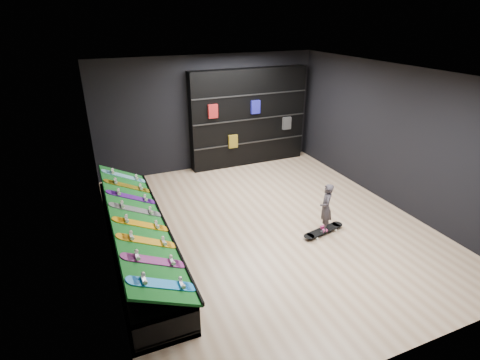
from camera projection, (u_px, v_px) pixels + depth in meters
name	position (u px, v px, depth m)	size (l,w,h in m)	color
floor	(266.00, 224.00, 7.63)	(6.00, 7.00, 0.01)	tan
ceiling	(271.00, 73.00, 6.40)	(6.00, 7.00, 0.01)	white
wall_back	(209.00, 113.00, 9.95)	(6.00, 0.02, 3.00)	black
wall_front	(415.00, 259.00, 4.07)	(6.00, 0.02, 3.00)	black
wall_left	(100.00, 181.00, 5.94)	(0.02, 7.00, 3.00)	black
wall_right	(392.00, 137.00, 8.08)	(0.02, 7.00, 3.00)	black
display_rack	(138.00, 241.00, 6.62)	(0.90, 4.50, 0.50)	black
turf_ramp	(138.00, 218.00, 6.45)	(1.00, 4.50, 0.04)	#0D5317
back_shelving	(248.00, 118.00, 10.26)	(3.29, 0.38, 2.63)	black
floor_skateboard	(323.00, 232.00, 7.30)	(0.98, 0.22, 0.09)	black
child	(325.00, 217.00, 7.16)	(0.22, 0.15, 0.58)	black
display_board_0	(162.00, 284.00, 4.84)	(0.98, 0.22, 0.09)	blue
display_board_1	(154.00, 261.00, 5.30)	(0.98, 0.22, 0.09)	#2626BF
display_board_2	(147.00, 241.00, 5.75)	(0.98, 0.22, 0.09)	orange
display_board_3	(141.00, 224.00, 6.21)	(0.98, 0.22, 0.09)	yellow
display_board_4	(136.00, 210.00, 6.67)	(0.98, 0.22, 0.09)	black
display_board_5	(132.00, 197.00, 7.12)	(0.98, 0.22, 0.09)	purple
display_board_6	(128.00, 186.00, 7.58)	(0.98, 0.22, 0.09)	yellow
display_board_7	(124.00, 176.00, 8.03)	(0.98, 0.22, 0.09)	#0CB2E5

